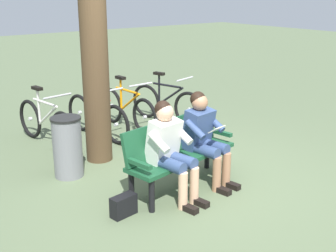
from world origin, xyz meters
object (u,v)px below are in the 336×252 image
at_px(person_companion, 170,147).
at_px(litter_bin, 68,147).
at_px(tree_trunk, 94,41).
at_px(bench, 178,149).
at_px(bicycle_black, 97,117).
at_px(person_reading, 204,134).
at_px(bicycle_green, 167,104).
at_px(handbag, 124,206).
at_px(bicycle_orange, 127,109).
at_px(bicycle_blue, 46,123).

relative_size(person_companion, litter_bin, 1.45).
bearing_deg(tree_trunk, bench, 103.55).
height_order(person_companion, tree_trunk, tree_trunk).
bearing_deg(bench, tree_trunk, -85.68).
distance_m(bench, bicycle_black, 2.36).
height_order(litter_bin, bicycle_black, bicycle_black).
bearing_deg(person_reading, person_companion, -0.05).
bearing_deg(person_companion, bicycle_green, -136.06).
height_order(handbag, bicycle_orange, bicycle_orange).
bearing_deg(handbag, bench, -166.13).
height_order(litter_bin, bicycle_green, bicycle_green).
bearing_deg(bicycle_orange, bench, -20.98).
bearing_deg(bicycle_blue, litter_bin, -18.77).
relative_size(person_companion, bicycle_orange, 0.71).
xyz_separation_m(bench, bicycle_green, (-1.61, -2.33, -0.15)).
relative_size(bicycle_green, bicycle_blue, 0.98).
distance_m(litter_bin, bicycle_blue, 1.39).
distance_m(bench, person_companion, 0.40).
bearing_deg(bicycle_orange, litter_bin, -56.89).
bearing_deg(tree_trunk, person_reading, 113.94).
xyz_separation_m(person_reading, bicycle_green, (-1.27, -2.44, -0.31)).
height_order(bicycle_orange, bicycle_black, same).
height_order(person_reading, bicycle_black, person_reading).
bearing_deg(person_companion, litter_bin, -72.69).
xyz_separation_m(bench, person_reading, (-0.34, 0.11, 0.16)).
bearing_deg(bicycle_green, person_reading, -42.31).
xyz_separation_m(handbag, bicycle_blue, (-0.26, -2.75, 0.24)).
relative_size(tree_trunk, bicycle_black, 2.08).
relative_size(tree_trunk, bicycle_green, 2.12).
bearing_deg(bench, litter_bin, -58.91).
relative_size(bicycle_green, bicycle_black, 0.98).
bearing_deg(litter_bin, person_companion, 116.55).
height_order(bench, handbag, bench).
height_order(tree_trunk, bicycle_blue, tree_trunk).
distance_m(bench, person_reading, 0.39).
xyz_separation_m(person_companion, tree_trunk, (0.05, -1.64, 1.08)).
bearing_deg(litter_bin, tree_trunk, -155.57).
relative_size(person_companion, bicycle_green, 0.73).
distance_m(tree_trunk, litter_bin, 1.49).
height_order(person_reading, bicycle_green, person_reading).
bearing_deg(litter_bin, bench, 130.33).
distance_m(bicycle_orange, bicycle_blue, 1.50).
xyz_separation_m(person_companion, bicycle_black, (-0.43, -2.56, -0.30)).
height_order(person_companion, litter_bin, person_companion).
bearing_deg(bicycle_orange, tree_trunk, -51.62).
bearing_deg(litter_bin, bicycle_black, -132.47).
distance_m(person_companion, bicycle_orange, 2.87).
xyz_separation_m(handbag, litter_bin, (0.00, -1.38, 0.30)).
distance_m(person_companion, bicycle_green, 3.19).
height_order(handbag, bicycle_blue, bicycle_blue).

